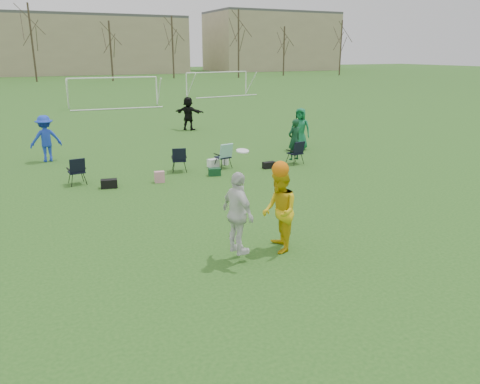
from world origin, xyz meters
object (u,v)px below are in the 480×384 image
goal_right (217,77)px  center_contest (263,211)px  fielder_green_far (300,129)px  fielder_blue (46,139)px  goal_mid (113,84)px  fielder_black (188,113)px

goal_right → center_contest: bearing=-119.5°
fielder_green_far → goal_right: 29.03m
fielder_blue → goal_right: bearing=-132.8°
fielder_blue → goal_mid: goal_mid is taller
fielder_blue → center_contest: 12.93m
fielder_blue → fielder_green_far: bearing=160.4°
fielder_blue → goal_mid: size_ratio=0.26×
goal_mid → goal_right: same height
fielder_blue → center_contest: center_contest is taller
goal_mid → center_contest: bearing=-91.2°
goal_right → goal_mid: bearing=-161.4°
fielder_black → goal_right: (10.42, 20.17, 0.95)m
fielder_green_far → fielder_black: (-2.78, 7.83, -0.01)m
goal_mid → fielder_blue: bearing=-104.9°
fielder_blue → fielder_green_far: fielder_green_far is taller
fielder_green_far → goal_right: (7.63, 28.00, 0.94)m
fielder_green_far → goal_mid: 22.45m
center_contest → goal_right: (14.91, 37.83, 0.87)m
fielder_blue → fielder_black: bearing=-153.9°
fielder_blue → goal_right: 31.58m
center_contest → goal_right: center_contest is taller
fielder_green_far → goal_right: bearing=121.5°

